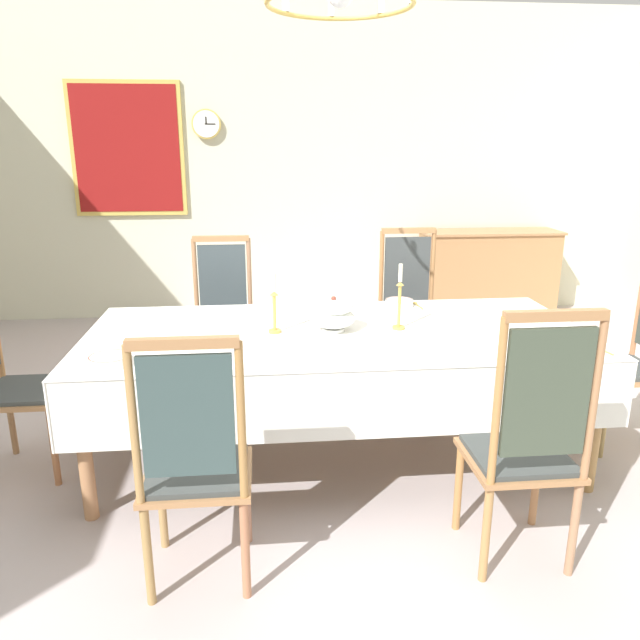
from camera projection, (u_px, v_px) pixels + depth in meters
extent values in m
cube|color=#B5AAAB|center=(338.00, 465.00, 3.51)|extent=(7.03, 6.52, 0.04)
cube|color=beige|center=(299.00, 166.00, 6.22)|extent=(7.03, 0.08, 3.11)
cylinder|color=#AB774F|center=(84.00, 451.00, 2.89)|extent=(0.07, 0.07, 0.73)
cylinder|color=#A67B47|center=(595.00, 427.00, 3.13)|extent=(0.07, 0.07, 0.73)
cylinder|color=#AA7E52|center=(129.00, 372.00, 3.88)|extent=(0.07, 0.07, 0.73)
cylinder|color=#B07C50|center=(514.00, 359.00, 4.12)|extent=(0.07, 0.07, 0.73)
cube|color=#A97B4D|center=(337.00, 343.00, 3.41)|extent=(2.64, 1.12, 0.08)
cube|color=#A7754A|center=(337.00, 334.00, 3.40)|extent=(2.76, 1.24, 0.03)
cube|color=white|center=(337.00, 331.00, 3.39)|extent=(2.78, 1.26, 0.00)
cube|color=white|center=(353.00, 406.00, 2.85)|extent=(2.78, 0.00, 0.35)
cube|color=white|center=(325.00, 329.00, 4.04)|extent=(2.78, 0.00, 0.35)
cube|color=white|center=(87.00, 369.00, 3.31)|extent=(0.00, 1.26, 0.35)
cube|color=white|center=(569.00, 353.00, 3.57)|extent=(0.00, 1.26, 0.35)
cylinder|color=#A57F4D|center=(162.00, 503.00, 2.72)|extent=(0.04, 0.04, 0.44)
cylinder|color=#A06C54|center=(247.00, 499.00, 2.75)|extent=(0.04, 0.04, 0.44)
cylinder|color=#A47D49|center=(148.00, 556.00, 2.37)|extent=(0.04, 0.04, 0.44)
cylinder|color=#AC6E4D|center=(245.00, 549.00, 2.41)|extent=(0.04, 0.04, 0.44)
cube|color=#A7754A|center=(198.00, 476.00, 2.50)|extent=(0.44, 0.42, 0.03)
cube|color=#3E4342|center=(198.00, 471.00, 2.49)|extent=(0.40, 0.38, 0.02)
cylinder|color=#AA7F4B|center=(134.00, 427.00, 2.20)|extent=(0.03, 0.03, 0.63)
cylinder|color=#A87942|center=(241.00, 422.00, 2.24)|extent=(0.03, 0.03, 0.63)
cube|color=#374A49|center=(187.00, 416.00, 2.21)|extent=(0.34, 0.02, 0.48)
cube|color=#A7754A|center=(183.00, 343.00, 2.13)|extent=(0.40, 0.04, 0.04)
cylinder|color=#A9784E|center=(251.00, 374.00, 4.24)|extent=(0.04, 0.04, 0.44)
cylinder|color=#AC7443|center=(196.00, 376.00, 4.20)|extent=(0.04, 0.04, 0.44)
cylinder|color=#9E7F4E|center=(251.00, 357.00, 4.58)|extent=(0.04, 0.04, 0.44)
cylinder|color=#B17D49|center=(201.00, 358.00, 4.55)|extent=(0.04, 0.04, 0.44)
cube|color=#A7754A|center=(223.00, 335.00, 4.33)|extent=(0.44, 0.42, 0.03)
cube|color=#3E4342|center=(223.00, 332.00, 4.32)|extent=(0.40, 0.38, 0.02)
cylinder|color=#A17354|center=(250.00, 283.00, 4.43)|extent=(0.03, 0.03, 0.65)
cylinder|color=#AA7851|center=(196.00, 284.00, 4.40)|extent=(0.03, 0.03, 0.65)
cube|color=#394449|center=(223.00, 279.00, 4.41)|extent=(0.34, 0.02, 0.50)
cube|color=#A7754A|center=(221.00, 239.00, 4.32)|extent=(0.40, 0.04, 0.04)
cylinder|color=#AA7642|center=(458.00, 487.00, 2.84)|extent=(0.04, 0.04, 0.44)
cylinder|color=#9E6D46|center=(536.00, 483.00, 2.88)|extent=(0.04, 0.04, 0.44)
cylinder|color=#AC7C48|center=(486.00, 534.00, 2.50)|extent=(0.04, 0.04, 0.44)
cylinder|color=#A27555|center=(574.00, 529.00, 2.54)|extent=(0.04, 0.04, 0.44)
cube|color=#A7754A|center=(518.00, 460.00, 2.62)|extent=(0.44, 0.42, 0.03)
cube|color=#3E4342|center=(518.00, 455.00, 2.62)|extent=(0.40, 0.38, 0.02)
cylinder|color=#B07A44|center=(497.00, 403.00, 2.32)|extent=(0.03, 0.03, 0.69)
cylinder|color=#A7744D|center=(594.00, 399.00, 2.36)|extent=(0.03, 0.03, 0.69)
cube|color=#404A3B|center=(547.00, 393.00, 2.33)|extent=(0.34, 0.02, 0.53)
cube|color=#A7754A|center=(556.00, 315.00, 2.24)|extent=(0.40, 0.04, 0.04)
cylinder|color=#AB7241|center=(441.00, 367.00, 4.37)|extent=(0.04, 0.04, 0.44)
cylinder|color=#A3754F|center=(390.00, 369.00, 4.33)|extent=(0.04, 0.04, 0.44)
cylinder|color=#AF7541|center=(428.00, 351.00, 4.71)|extent=(0.04, 0.04, 0.44)
cylinder|color=#A87444|center=(380.00, 352.00, 4.68)|extent=(0.04, 0.04, 0.44)
cube|color=#A7754A|center=(411.00, 330.00, 4.46)|extent=(0.44, 0.42, 0.03)
cube|color=#3E4342|center=(411.00, 326.00, 4.45)|extent=(0.40, 0.38, 0.02)
cylinder|color=#A36F43|center=(432.00, 276.00, 4.56)|extent=(0.03, 0.03, 0.69)
cylinder|color=#AE7042|center=(381.00, 277.00, 4.52)|extent=(0.03, 0.03, 0.69)
cube|color=#3E4345|center=(407.00, 272.00, 4.53)|extent=(0.34, 0.02, 0.53)
cube|color=#A7754A|center=(409.00, 231.00, 4.44)|extent=(0.40, 0.04, 0.04)
cylinder|color=#9F7848|center=(75.00, 416.00, 3.58)|extent=(0.04, 0.04, 0.44)
cylinder|color=#AC6E46|center=(54.00, 447.00, 3.22)|extent=(0.04, 0.04, 0.44)
cylinder|color=#9D724B|center=(11.00, 419.00, 3.55)|extent=(0.04, 0.04, 0.44)
cube|color=#A7754A|center=(26.00, 394.00, 3.32)|extent=(0.42, 0.44, 0.03)
cube|color=#3E4342|center=(25.00, 390.00, 3.31)|extent=(0.38, 0.40, 0.02)
cylinder|color=#9D804B|center=(604.00, 422.00, 3.51)|extent=(0.04, 0.04, 0.44)
cylinder|color=#AC754E|center=(572.00, 396.00, 3.87)|extent=(0.04, 0.04, 0.44)
cylinder|color=#AE7451|center=(625.00, 394.00, 3.90)|extent=(0.04, 0.04, 0.44)
cube|color=#A7754A|center=(620.00, 371.00, 3.64)|extent=(0.42, 0.44, 0.03)
cube|color=#3E4342|center=(621.00, 368.00, 3.63)|extent=(0.38, 0.40, 0.02)
cylinder|color=#B1714A|center=(639.00, 307.00, 3.75)|extent=(0.03, 0.03, 0.66)
cylinder|color=white|center=(333.00, 329.00, 3.39)|extent=(0.13, 0.13, 0.02)
ellipsoid|color=white|center=(333.00, 318.00, 3.37)|extent=(0.24, 0.24, 0.11)
ellipsoid|color=white|center=(334.00, 307.00, 3.35)|extent=(0.22, 0.22, 0.08)
sphere|color=brown|center=(334.00, 299.00, 3.34)|extent=(0.03, 0.03, 0.03)
cylinder|color=gold|center=(275.00, 331.00, 3.36)|extent=(0.07, 0.07, 0.02)
cylinder|color=gold|center=(274.00, 312.00, 3.33)|extent=(0.02, 0.02, 0.20)
cone|color=gold|center=(274.00, 293.00, 3.30)|extent=(0.04, 0.04, 0.02)
cylinder|color=silver|center=(274.00, 283.00, 3.28)|extent=(0.02, 0.02, 0.10)
cylinder|color=gold|center=(398.00, 328.00, 3.42)|extent=(0.07, 0.07, 0.02)
cylinder|color=gold|center=(399.00, 306.00, 3.39)|extent=(0.02, 0.02, 0.24)
cone|color=gold|center=(400.00, 283.00, 3.35)|extent=(0.04, 0.04, 0.02)
cylinder|color=silver|center=(401.00, 273.00, 3.33)|extent=(0.02, 0.02, 0.10)
cylinder|color=white|center=(399.00, 303.00, 3.90)|extent=(0.18, 0.18, 0.04)
cylinder|color=white|center=(399.00, 302.00, 3.90)|extent=(0.15, 0.15, 0.03)
torus|color=brown|center=(399.00, 300.00, 3.90)|extent=(0.17, 0.17, 0.01)
cylinder|color=white|center=(575.00, 346.00, 3.07)|extent=(0.20, 0.20, 0.04)
cylinder|color=white|center=(575.00, 345.00, 3.07)|extent=(0.16, 0.16, 0.03)
torus|color=brown|center=(575.00, 344.00, 3.07)|extent=(0.19, 0.19, 0.01)
cylinder|color=white|center=(110.00, 360.00, 2.86)|extent=(0.20, 0.20, 0.05)
cylinder|color=white|center=(110.00, 359.00, 2.85)|extent=(0.16, 0.16, 0.03)
torus|color=brown|center=(109.00, 356.00, 2.85)|extent=(0.19, 0.19, 0.01)
cube|color=gold|center=(419.00, 306.00, 3.88)|extent=(0.02, 0.14, 0.00)
ellipsoid|color=gold|center=(415.00, 303.00, 3.96)|extent=(0.03, 0.05, 0.01)
cube|color=gold|center=(604.00, 350.00, 3.05)|extent=(0.03, 0.14, 0.00)
ellipsoid|color=gold|center=(593.00, 345.00, 3.13)|extent=(0.03, 0.05, 0.01)
cube|color=#A7754A|center=(487.00, 275.00, 6.41)|extent=(1.40, 0.44, 0.88)
cube|color=#A5744C|center=(491.00, 232.00, 6.29)|extent=(1.44, 0.48, 0.02)
cube|color=#9F6D46|center=(511.00, 270.00, 6.66)|extent=(0.59, 0.01, 0.70)
cube|color=#B07D52|center=(449.00, 271.00, 6.60)|extent=(0.59, 0.01, 0.70)
cylinder|color=#D1B251|center=(206.00, 124.00, 5.96)|extent=(0.29, 0.05, 0.29)
cylinder|color=white|center=(206.00, 124.00, 5.93)|extent=(0.26, 0.01, 0.26)
cube|color=black|center=(206.00, 121.00, 5.92)|extent=(0.01, 0.00, 0.07)
cube|color=black|center=(210.00, 124.00, 5.93)|extent=(0.10, 0.00, 0.01)
cube|color=#D1B251|center=(128.00, 149.00, 5.96)|extent=(1.09, 0.04, 1.29)
cube|color=maroon|center=(127.00, 149.00, 5.94)|extent=(1.01, 0.01, 1.21)
torus|color=gold|center=(340.00, 4.00, 2.93)|extent=(0.73, 0.73, 0.02)
cylinder|color=silver|center=(381.00, 7.00, 3.18)|extent=(0.04, 0.04, 0.06)
cylinder|color=silver|center=(332.00, 10.00, 3.25)|extent=(0.04, 0.04, 0.06)
cylinder|color=silver|center=(286.00, 5.00, 3.13)|extent=(0.04, 0.04, 0.06)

